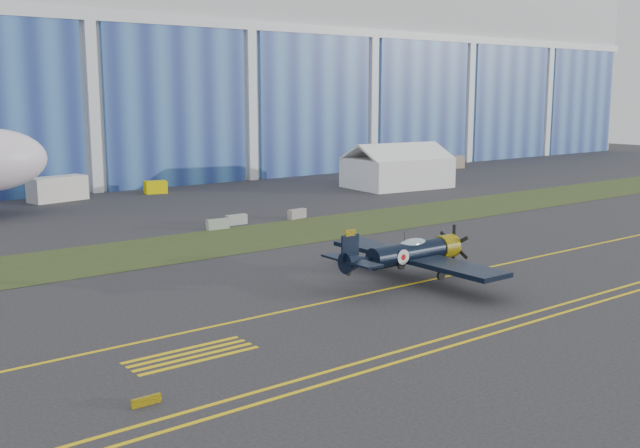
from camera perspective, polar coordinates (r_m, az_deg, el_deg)
ground at (r=51.34m, az=3.84°, el=-3.30°), size 260.00×260.00×0.00m
grass_median at (r=62.27m, az=-4.72°, el=-0.94°), size 260.00×10.00×0.02m
hangar at (r=114.12m, az=-21.16°, el=10.91°), size 220.00×45.70×30.00m
taxiway_centreline at (r=47.83m, az=7.83°, el=-4.36°), size 200.00×0.20×0.02m
edge_line_near at (r=41.99m, az=17.16°, el=-6.75°), size 80.00×0.20×0.02m
edge_line_far at (r=42.54m, az=16.06°, el=-6.47°), size 80.00×0.20×0.02m
hold_short_ladder at (r=35.00m, az=-9.78°, el=-9.80°), size 6.00×2.40×0.02m
guard_board_left at (r=30.04m, az=-13.10°, el=-12.99°), size 1.20×0.15×0.35m
warbird at (r=47.12m, az=6.71°, el=-2.22°), size 11.15×13.44×3.97m
tent at (r=94.89m, az=5.90°, el=4.49°), size 12.92×10.04×5.61m
shipping_container at (r=87.34m, az=-19.36°, el=2.55°), size 6.62×3.81×2.70m
tug at (r=90.93m, az=-12.42°, el=2.76°), size 2.78×2.04×1.47m
gse_box at (r=120.71m, az=10.10°, el=4.68°), size 3.65×2.63×1.97m
barrier_a at (r=65.91m, az=-7.80°, el=-0.02°), size 2.03×0.73×0.90m
barrier_b at (r=68.09m, az=-6.39°, el=0.33°), size 2.00×0.61×0.90m
barrier_c at (r=70.91m, az=-1.76°, el=0.77°), size 2.07×0.94×0.90m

